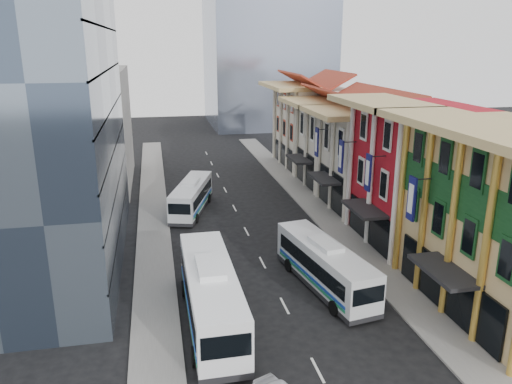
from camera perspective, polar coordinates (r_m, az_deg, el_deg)
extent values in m
plane|color=black|center=(27.98, 7.73, -20.71)|extent=(200.00, 200.00, 0.00)
cube|color=slate|center=(48.85, 8.77, -3.67)|extent=(3.00, 90.00, 0.15)
cube|color=slate|center=(46.04, -11.60, -5.12)|extent=(3.00, 90.00, 0.15)
cube|color=tan|center=(35.57, 27.20, -3.11)|extent=(8.00, 14.00, 12.00)
cube|color=#AF131E|center=(45.04, 17.89, 1.85)|extent=(8.00, 10.00, 12.00)
cube|color=beige|center=(53.49, 12.90, 3.41)|extent=(8.00, 9.00, 10.00)
cube|color=beige|center=(61.59, 9.49, 5.32)|extent=(8.00, 9.00, 10.00)
cube|color=beige|center=(71.24, 6.51, 7.38)|extent=(8.00, 12.00, 11.00)
cube|color=#3B495E|center=(40.91, -25.10, 12.49)|extent=(12.00, 26.00, 30.00)
cube|color=gray|center=(64.13, -18.86, 6.92)|extent=(10.00, 18.00, 14.00)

